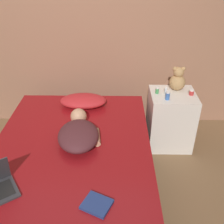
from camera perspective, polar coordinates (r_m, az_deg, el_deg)
ground_plane at (r=2.86m, az=-7.75°, el=-14.50°), size 12.00×12.00×0.00m
wall_back at (r=3.27m, az=-6.60°, el=18.19°), size 8.00×0.06×2.60m
bed at (r=2.68m, az=-8.14°, el=-10.66°), size 1.49×1.85×0.52m
nightstand at (r=3.19m, az=12.55°, el=-1.59°), size 0.51×0.47×0.68m
pillow at (r=3.02m, az=-6.27°, el=2.44°), size 0.53×0.32×0.13m
person_lying at (r=2.48m, az=-7.23°, el=-4.49°), size 0.43×0.67×0.17m
teddy_bear at (r=3.08m, az=14.09°, el=6.79°), size 0.18×0.18×0.28m
bottle_red at (r=3.04m, az=16.93°, el=4.12°), size 0.05×0.05×0.06m
bottle_clear at (r=3.00m, az=11.66°, el=4.64°), size 0.03×0.03×0.08m
bottle_blue at (r=2.87m, az=12.04°, el=3.56°), size 0.05×0.05×0.10m
bottle_green at (r=2.99m, az=9.81°, el=4.67°), size 0.04×0.04×0.08m
book at (r=1.95m, az=-3.33°, el=-19.44°), size 0.25×0.23×0.02m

